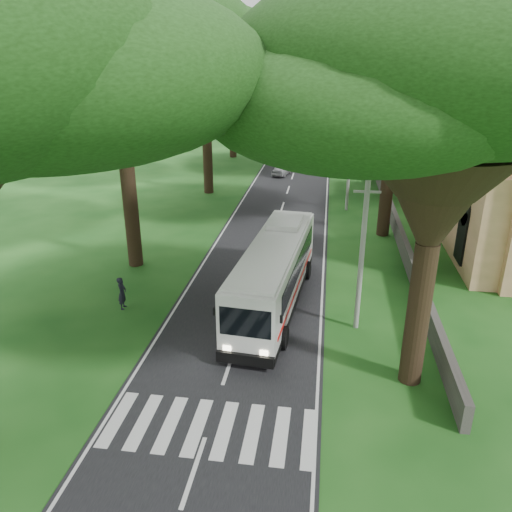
% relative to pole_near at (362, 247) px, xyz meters
% --- Properties ---
extents(ground, '(140.00, 140.00, 0.00)m').
position_rel_pole_near_xyz_m(ground, '(-5.50, -6.00, -4.18)').
color(ground, '#154614').
rests_on(ground, ground).
extents(road, '(8.00, 120.00, 0.04)m').
position_rel_pole_near_xyz_m(road, '(-5.50, 19.00, -4.17)').
color(road, black).
rests_on(road, ground).
extents(crosswalk, '(8.00, 3.00, 0.01)m').
position_rel_pole_near_xyz_m(crosswalk, '(-5.50, -8.00, -4.18)').
color(crosswalk, silver).
rests_on(crosswalk, ground).
extents(property_wall, '(0.35, 50.00, 1.20)m').
position_rel_pole_near_xyz_m(property_wall, '(3.50, 18.00, -3.58)').
color(property_wall, '#383533').
rests_on(property_wall, ground).
extents(pole_near, '(1.60, 0.24, 8.00)m').
position_rel_pole_near_xyz_m(pole_near, '(0.00, 0.00, 0.00)').
color(pole_near, gray).
rests_on(pole_near, ground).
extents(pole_mid, '(1.60, 0.24, 8.00)m').
position_rel_pole_near_xyz_m(pole_mid, '(0.00, 20.00, 0.00)').
color(pole_mid, gray).
rests_on(pole_mid, ground).
extents(pole_far, '(1.60, 0.24, 8.00)m').
position_rel_pole_near_xyz_m(pole_far, '(0.00, 40.00, 0.00)').
color(pole_far, gray).
rests_on(pole_far, ground).
extents(tree_l_mida, '(15.59, 15.59, 16.72)m').
position_rel_pole_near_xyz_m(tree_l_mida, '(-13.50, 6.00, 9.12)').
color(tree_l_mida, black).
rests_on(tree_l_mida, ground).
extents(tree_l_midb, '(14.63, 14.63, 16.57)m').
position_rel_pole_near_xyz_m(tree_l_midb, '(-13.00, 24.00, 9.13)').
color(tree_l_midb, black).
rests_on(tree_l_midb, ground).
extents(tree_l_far, '(14.87, 14.87, 15.24)m').
position_rel_pole_near_xyz_m(tree_l_far, '(-14.00, 42.00, 7.79)').
color(tree_l_far, black).
rests_on(tree_l_far, ground).
extents(tree_r_near, '(14.51, 14.51, 15.35)m').
position_rel_pole_near_xyz_m(tree_r_near, '(2.00, -4.00, 7.96)').
color(tree_r_near, black).
rests_on(tree_r_near, ground).
extents(tree_r_mida, '(12.93, 12.93, 16.18)m').
position_rel_pole_near_xyz_m(tree_r_mida, '(2.50, 14.00, 9.02)').
color(tree_r_mida, black).
rests_on(tree_r_mida, ground).
extents(tree_r_midb, '(13.77, 13.77, 14.45)m').
position_rel_pole_near_xyz_m(tree_r_midb, '(2.00, 32.00, 7.20)').
color(tree_r_midb, black).
rests_on(tree_r_midb, ground).
extents(tree_r_far, '(14.33, 14.33, 16.28)m').
position_rel_pole_near_xyz_m(tree_r_far, '(3.00, 50.00, 8.90)').
color(tree_r_far, black).
rests_on(tree_r_far, ground).
extents(coach_bus, '(3.62, 12.16, 3.53)m').
position_rel_pole_near_xyz_m(coach_bus, '(-4.23, 1.75, -2.28)').
color(coach_bus, silver).
rests_on(coach_bus, ground).
extents(distant_car_a, '(2.18, 3.82, 1.22)m').
position_rel_pole_near_xyz_m(distant_car_a, '(-6.75, 32.36, -3.54)').
color(distant_car_a, '#9B9B9F').
rests_on(distant_car_a, road).
extents(distant_car_b, '(2.78, 4.80, 1.50)m').
position_rel_pole_near_xyz_m(distant_car_b, '(-8.50, 46.52, -3.40)').
color(distant_car_b, '#21234E').
rests_on(distant_car_b, road).
extents(distant_car_c, '(2.75, 4.96, 1.36)m').
position_rel_pole_near_xyz_m(distant_car_c, '(-4.70, 49.89, -3.47)').
color(distant_car_c, maroon).
rests_on(distant_car_c, road).
extents(pedestrian, '(0.48, 0.68, 1.75)m').
position_rel_pole_near_xyz_m(pedestrian, '(-12.01, 0.27, -3.30)').
color(pedestrian, black).
rests_on(pedestrian, ground).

